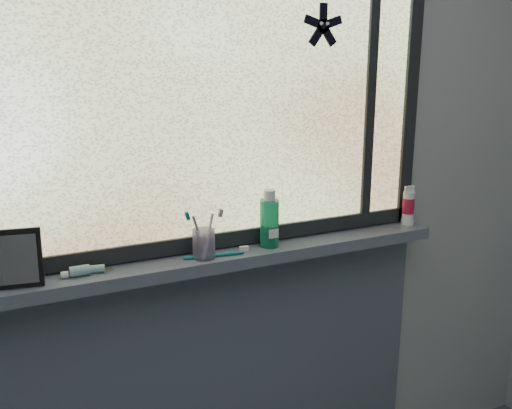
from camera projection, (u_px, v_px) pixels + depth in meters
The scene contains 14 objects.
wall_back at pixel (205, 179), 1.81m from camera, with size 3.00×0.01×2.50m, color #9EA3A8.
windowsill at pixel (215, 260), 1.81m from camera, with size 1.62×0.14×0.04m, color #4C5465.
sill_apron at pixel (212, 392), 1.99m from camera, with size 1.62×0.02×0.98m, color #4C5465.
window_pane at pixel (205, 89), 1.72m from camera, with size 1.50×0.01×1.00m, color silver.
frame_bottom at pixel (209, 241), 1.84m from camera, with size 1.60×0.03×0.05m, color black.
frame_right at pixel (410, 84), 2.03m from camera, with size 0.05×0.03×1.10m, color black.
frame_mullion at pixel (370, 85), 1.96m from camera, with size 0.04×0.03×1.00m, color black.
starfish_sticker at pixel (323, 26), 1.82m from camera, with size 0.15×0.02×0.15m, color black, non-canonical shape.
vanity_mirror at pixel (17, 258), 1.54m from camera, with size 0.13×0.06×0.16m, color black.
toothpaste_tube at pixel (86, 270), 1.63m from camera, with size 0.17×0.04×0.03m, color silver, non-canonical shape.
toothbrush_cup at pixel (204, 244), 1.76m from camera, with size 0.07×0.07×0.09m, color #A995C5.
toothbrush_lying at pixel (214, 255), 1.78m from camera, with size 0.24×0.02×0.02m, color #0B6868, non-canonical shape.
mouthwash_bottle at pixel (269, 218), 1.86m from camera, with size 0.06×0.06×0.16m, color #1B9066.
cream_tube at pixel (408, 204), 2.10m from camera, with size 0.04×0.04×0.11m, color silver.
Camera 1 is at (-0.60, -0.37, 1.64)m, focal length 40.00 mm.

